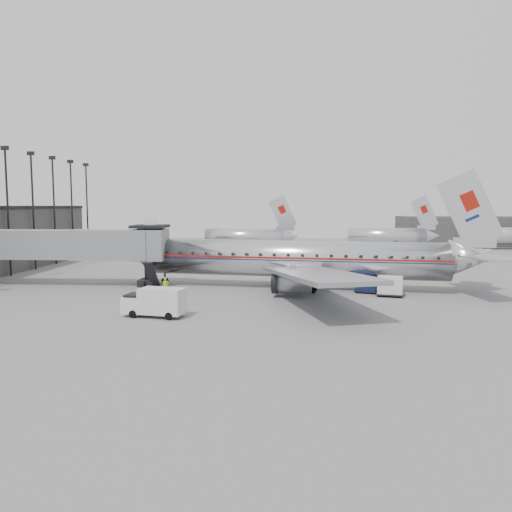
{
  "coord_description": "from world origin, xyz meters",
  "views": [
    {
      "loc": [
        4.7,
        -47.19,
        8.38
      ],
      "look_at": [
        2.06,
        3.51,
        3.2
      ],
      "focal_mm": 35.0,
      "sensor_mm": 36.0,
      "label": 1
    }
  ],
  "objects": [
    {
      "name": "distant_aircraft_near",
      "position": [
        -1.79,
        42.0,
        2.73
      ],
      "size": [
        16.39,
        3.2,
        10.26
      ],
      "color": "silver",
      "rests_on": "ground"
    },
    {
      "name": "hangar",
      "position": [
        45.0,
        60.0,
        3.0
      ],
      "size": [
        30.0,
        12.0,
        6.0
      ],
      "primitive_type": "cube",
      "color": "#383633",
      "rests_on": "ground"
    },
    {
      "name": "airliner",
      "position": [
        6.74,
        2.89,
        2.98
      ],
      "size": [
        37.32,
        34.34,
        11.85
      ],
      "rotation": [
        0.0,
        0.0,
        -0.15
      ],
      "color": "silver",
      "rests_on": "ground"
    },
    {
      "name": "ramp_worker",
      "position": [
        -6.09,
        -1.86,
        0.86
      ],
      "size": [
        0.74,
        0.61,
        1.73
      ],
      "primitive_type": "imported",
      "rotation": [
        0.0,
        0.0,
        0.37
      ],
      "color": "#93BA15",
      "rests_on": "ground"
    },
    {
      "name": "floodlight_masts",
      "position": [
        -27.5,
        13.0,
        8.36
      ],
      "size": [
        0.9,
        42.25,
        15.25
      ],
      "color": "black",
      "rests_on": "ground"
    },
    {
      "name": "distant_aircraft_mid",
      "position": [
        24.21,
        46.0,
        2.73
      ],
      "size": [
        16.39,
        3.2,
        10.26
      ],
      "color": "silver",
      "rests_on": "ground"
    },
    {
      "name": "baggage_cart_white",
      "position": [
        14.7,
        -1.17,
        0.98
      ],
      "size": [
        2.7,
        2.29,
        1.84
      ],
      "rotation": [
        0.0,
        0.0,
        -0.24
      ],
      "color": "silver",
      "rests_on": "ground"
    },
    {
      "name": "service_van",
      "position": [
        -4.85,
        -10.65,
        1.15
      ],
      "size": [
        4.89,
        2.63,
        2.18
      ],
      "rotation": [
        0.0,
        0.0,
        -0.19
      ],
      "color": "silver",
      "rests_on": "ground"
    },
    {
      "name": "jet_bridge",
      "position": [
        -16.66,
        3.67,
        4.18
      ],
      "size": [
        21.0,
        6.2,
        7.1
      ],
      "color": "slate",
      "rests_on": "ground"
    },
    {
      "name": "distant_aircraft_far",
      "position": [
        48.21,
        50.0,
        2.73
      ],
      "size": [
        16.39,
        3.2,
        10.26
      ],
      "color": "silver",
      "rests_on": "ground"
    },
    {
      "name": "baggage_cart_navy",
      "position": [
        12.85,
        0.6,
        0.86
      ],
      "size": [
        2.5,
        2.22,
        1.63
      ],
      "rotation": [
        0.0,
        0.0,
        -0.37
      ],
      "color": "#0E1539",
      "rests_on": "ground"
    },
    {
      "name": "ground",
      "position": [
        0.0,
        0.0,
        0.0
      ],
      "size": [
        160.0,
        160.0,
        0.0
      ],
      "primitive_type": "plane",
      "color": "slate",
      "rests_on": "ground"
    },
    {
      "name": "apron_line",
      "position": [
        3.0,
        6.0,
        0.01
      ],
      "size": [
        60.0,
        0.15,
        0.01
      ],
      "primitive_type": "cube",
      "rotation": [
        0.0,
        0.0,
        1.57
      ],
      "color": "gold",
      "rests_on": "ground"
    }
  ]
}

